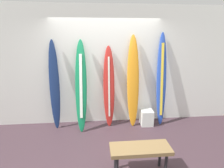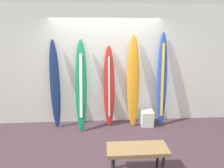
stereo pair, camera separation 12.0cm
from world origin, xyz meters
The scene contains 9 objects.
ground centered at (0.00, 0.00, -0.02)m, with size 8.00×8.00×0.04m, color #402E35.
wall_back centered at (0.00, 1.30, 1.40)m, with size 7.20×0.20×2.80m, color white.
surfboard_navy centered at (-1.19, 1.02, 1.00)m, with size 0.24×0.29×2.05m.
surfboard_emerald centered at (-0.58, 0.91, 1.03)m, with size 0.29×0.52×2.05m.
surfboard_crimson centered at (0.06, 1.03, 0.95)m, with size 0.27×0.32×1.90m.
surfboard_sunset centered at (0.62, 1.00, 1.06)m, with size 0.29×0.36×2.15m.
surfboard_cobalt centered at (1.31, 1.01, 1.09)m, with size 0.25×0.37×2.21m.
display_block_left centered at (0.97, 0.90, 0.19)m, with size 0.29×0.29×0.37m.
bench centered at (0.41, -0.63, 0.41)m, with size 0.93×0.35×0.47m.
Camera 2 is at (-0.11, -2.91, 2.10)m, focal length 28.01 mm.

